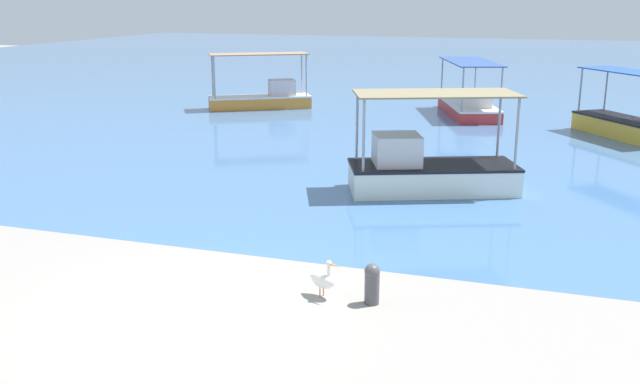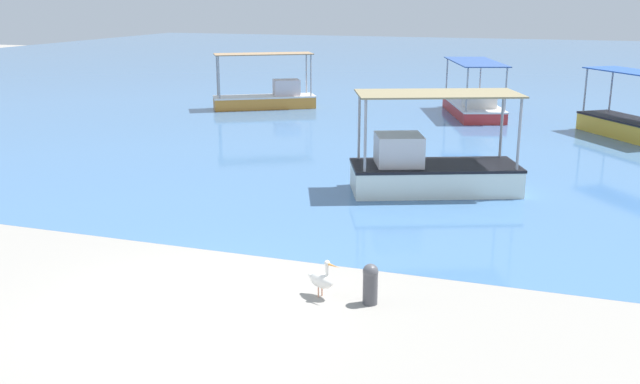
{
  "view_description": "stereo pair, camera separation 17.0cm",
  "coord_description": "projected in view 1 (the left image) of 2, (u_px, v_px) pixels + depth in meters",
  "views": [
    {
      "loc": [
        6.18,
        -10.87,
        5.64
      ],
      "look_at": [
        1.3,
        3.89,
        1.37
      ],
      "focal_mm": 40.0,
      "sensor_mm": 36.0,
      "label": 1
    },
    {
      "loc": [
        6.34,
        -10.81,
        5.64
      ],
      "look_at": [
        1.3,
        3.89,
        1.37
      ],
      "focal_mm": 40.0,
      "sensor_mm": 36.0,
      "label": 2
    }
  ],
  "objects": [
    {
      "name": "pelican",
      "position": [
        323.0,
        279.0,
        13.76
      ],
      "size": [
        0.76,
        0.49,
        0.8
      ],
      "color": "#E0997A",
      "rests_on": "ground"
    },
    {
      "name": "harbor_water",
      "position": [
        476.0,
        69.0,
        57.26
      ],
      "size": [
        110.0,
        90.0,
        0.0
      ],
      "primitive_type": "cube",
      "color": "teal",
      "rests_on": "ground"
    },
    {
      "name": "fishing_boat_outer",
      "position": [
        263.0,
        97.0,
        37.09
      ],
      "size": [
        5.27,
        3.98,
        2.83
      ],
      "color": "orange",
      "rests_on": "harbor_water"
    },
    {
      "name": "fishing_boat_near_right",
      "position": [
        627.0,
        124.0,
        29.42
      ],
      "size": [
        4.3,
        5.03,
        2.72
      ],
      "color": "gold",
      "rests_on": "harbor_water"
    },
    {
      "name": "ground",
      "position": [
        189.0,
        309.0,
        13.31
      ],
      "size": [
        120.0,
        120.0,
        0.0
      ],
      "primitive_type": "plane",
      "color": "gray"
    },
    {
      "name": "fishing_boat_center",
      "position": [
        469.0,
        104.0,
        34.85
      ],
      "size": [
        3.82,
        6.19,
        2.62
      ],
      "color": "red",
      "rests_on": "harbor_water"
    },
    {
      "name": "fishing_boat_far_left",
      "position": [
        427.0,
        169.0,
        21.19
      ],
      "size": [
        5.3,
        3.65,
        2.96
      ],
      "color": "white",
      "rests_on": "harbor_water"
    },
    {
      "name": "mooring_bollard",
      "position": [
        372.0,
        282.0,
        13.45
      ],
      "size": [
        0.3,
        0.3,
        0.8
      ],
      "color": "#47474C",
      "rests_on": "ground"
    }
  ]
}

